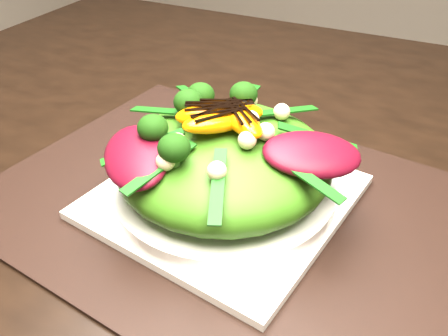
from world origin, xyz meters
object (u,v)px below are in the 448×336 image
at_px(dining_table, 398,183).
at_px(lettuce_mound, 224,160).
at_px(placemat, 224,201).
at_px(orange_segment, 234,110).
at_px(salad_bowl, 224,187).
at_px(plate_base, 224,196).

bearing_deg(dining_table, lettuce_mound, -137.34).
distance_m(placemat, orange_segment, 0.10).
relative_size(dining_table, salad_bowl, 6.98).
bearing_deg(plate_base, dining_table, 42.66).
bearing_deg(orange_segment, salad_bowl, -89.15).
bearing_deg(orange_segment, placemat, -89.15).
bearing_deg(salad_bowl, orange_segment, 90.85).
height_order(salad_bowl, orange_segment, orange_segment).
xyz_separation_m(plate_base, orange_segment, (-0.00, 0.02, 0.09)).
xyz_separation_m(dining_table, lettuce_mound, (-0.16, -0.15, 0.07)).
bearing_deg(orange_segment, plate_base, -89.15).
relative_size(plate_base, lettuce_mound, 1.09).
distance_m(dining_table, plate_base, 0.22).
height_order(dining_table, placemat, dining_table).
relative_size(placemat, lettuce_mound, 2.23).
xyz_separation_m(dining_table, placemat, (-0.16, -0.15, 0.02)).
relative_size(lettuce_mound, orange_segment, 3.07).
bearing_deg(dining_table, plate_base, -137.34).
relative_size(dining_table, placemat, 3.32).
distance_m(salad_bowl, lettuce_mound, 0.03).
bearing_deg(plate_base, placemat, 90.00).
distance_m(lettuce_mound, orange_segment, 0.05).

